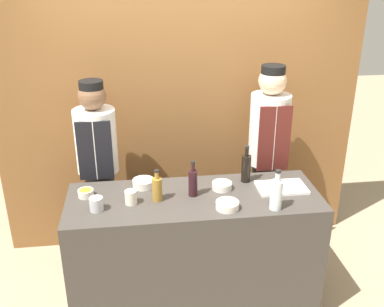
# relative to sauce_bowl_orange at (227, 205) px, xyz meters

# --- Properties ---
(ground_plane) EXTENTS (14.00, 14.00, 0.00)m
(ground_plane) POSITION_rel_sauce_bowl_orange_xyz_m (-0.20, 0.19, -0.99)
(ground_plane) COLOR tan
(cabinet_wall) EXTENTS (3.20, 0.18, 2.40)m
(cabinet_wall) POSITION_rel_sauce_bowl_orange_xyz_m (-0.20, 1.22, 0.21)
(cabinet_wall) COLOR brown
(cabinet_wall) RESTS_ON ground_plane
(counter) EXTENTS (1.82, 0.65, 0.96)m
(counter) POSITION_rel_sauce_bowl_orange_xyz_m (-0.20, 0.19, -0.51)
(counter) COLOR #3D3833
(counter) RESTS_ON ground_plane
(sauce_bowl_orange) EXTENTS (0.16, 0.16, 0.05)m
(sauce_bowl_orange) POSITION_rel_sauce_bowl_orange_xyz_m (0.00, 0.00, 0.00)
(sauce_bowl_orange) COLOR silver
(sauce_bowl_orange) RESTS_ON counter
(sauce_bowl_white) EXTENTS (0.16, 0.16, 0.06)m
(sauce_bowl_white) POSITION_rel_sauce_bowl_orange_xyz_m (-0.56, 0.40, 0.00)
(sauce_bowl_white) COLOR silver
(sauce_bowl_white) RESTS_ON counter
(sauce_bowl_yellow) EXTENTS (0.11, 0.11, 0.05)m
(sauce_bowl_yellow) POSITION_rel_sauce_bowl_orange_xyz_m (-0.97, 0.30, 0.00)
(sauce_bowl_yellow) COLOR silver
(sauce_bowl_yellow) RESTS_ON counter
(sauce_bowl_red) EXTENTS (0.15, 0.15, 0.05)m
(sauce_bowl_red) POSITION_rel_sauce_bowl_orange_xyz_m (0.02, 0.28, -0.00)
(sauce_bowl_red) COLOR silver
(sauce_bowl_red) RESTS_ON counter
(cutting_board) EXTENTS (0.36, 0.23, 0.02)m
(cutting_board) POSITION_rel_sauce_bowl_orange_xyz_m (0.45, 0.23, -0.02)
(cutting_board) COLOR white
(cutting_board) RESTS_ON counter
(bottle_soy) EXTENTS (0.07, 0.07, 0.29)m
(bottle_soy) POSITION_rel_sauce_bowl_orange_xyz_m (0.22, 0.39, 0.08)
(bottle_soy) COLOR black
(bottle_soy) RESTS_ON counter
(bottle_clear) EXTENTS (0.08, 0.08, 0.29)m
(bottle_clear) POSITION_rel_sauce_bowl_orange_xyz_m (0.32, -0.04, 0.08)
(bottle_clear) COLOR silver
(bottle_clear) RESTS_ON counter
(bottle_vinegar) EXTENTS (0.07, 0.07, 0.23)m
(bottle_vinegar) POSITION_rel_sauce_bowl_orange_xyz_m (-0.46, 0.18, 0.06)
(bottle_vinegar) COLOR olive
(bottle_vinegar) RESTS_ON counter
(bottle_wine) EXTENTS (0.07, 0.07, 0.27)m
(bottle_wine) POSITION_rel_sauce_bowl_orange_xyz_m (-0.21, 0.21, 0.08)
(bottle_wine) COLOR black
(bottle_wine) RESTS_ON counter
(cup_steel) EXTENTS (0.09, 0.09, 0.10)m
(cup_steel) POSITION_rel_sauce_bowl_orange_xyz_m (-0.88, 0.09, 0.02)
(cup_steel) COLOR #B7B7BC
(cup_steel) RESTS_ON counter
(cup_cream) EXTENTS (0.08, 0.08, 0.10)m
(cup_cream) POSITION_rel_sauce_bowl_orange_xyz_m (-0.65, 0.15, 0.02)
(cup_cream) COLOR silver
(cup_cream) RESTS_ON counter
(chef_left) EXTENTS (0.33, 0.33, 1.67)m
(chef_left) POSITION_rel_sauce_bowl_orange_xyz_m (-0.91, 0.81, -0.07)
(chef_left) COLOR #28282D
(chef_left) RESTS_ON ground_plane
(chef_right) EXTENTS (0.33, 0.33, 1.75)m
(chef_right) POSITION_rel_sauce_bowl_orange_xyz_m (0.51, 0.81, -0.02)
(chef_right) COLOR #28282D
(chef_right) RESTS_ON ground_plane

